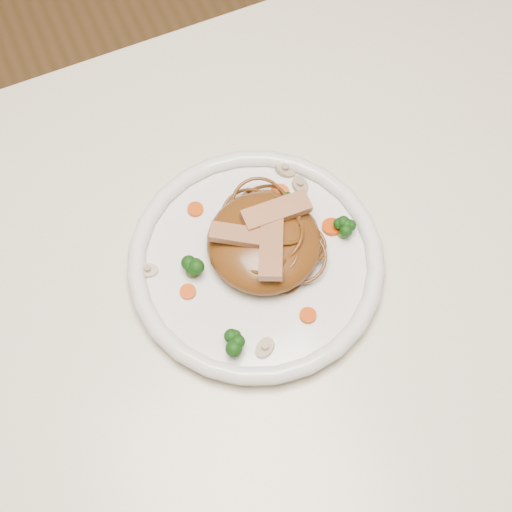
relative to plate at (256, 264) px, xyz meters
name	(u,v)px	position (x,y,z in m)	size (l,w,h in m)	color
ground	(247,447)	(-0.04, -0.04, -0.76)	(4.00, 4.00, 0.00)	brown
table	(241,341)	(-0.04, -0.04, -0.11)	(1.20, 0.80, 0.75)	beige
plate	(256,264)	(0.00, 0.00, 0.00)	(0.28, 0.28, 0.02)	white
noodle_mound	(264,242)	(0.01, 0.01, 0.03)	(0.13, 0.13, 0.04)	#5D3311
chicken_a	(276,211)	(0.04, 0.03, 0.05)	(0.08, 0.02, 0.01)	tan
chicken_b	(240,235)	(-0.01, 0.02, 0.05)	(0.06, 0.02, 0.01)	tan
chicken_c	(272,247)	(0.01, -0.01, 0.05)	(0.08, 0.02, 0.01)	tan
broccoli_0	(294,201)	(0.07, 0.05, 0.02)	(0.03, 0.03, 0.03)	#0E410D
broccoli_1	(191,267)	(-0.07, 0.02, 0.02)	(0.03, 0.03, 0.03)	#0E410D
broccoli_2	(232,343)	(-0.06, -0.08, 0.02)	(0.03, 0.03, 0.03)	#0E410D
broccoli_3	(345,227)	(0.10, -0.01, 0.02)	(0.03, 0.03, 0.03)	#0E410D
carrot_0	(280,193)	(0.06, 0.07, 0.01)	(0.02, 0.02, 0.01)	red
carrot_1	(188,292)	(-0.08, 0.00, 0.01)	(0.02, 0.02, 0.01)	red
carrot_2	(332,227)	(0.10, 0.00, 0.01)	(0.02, 0.02, 0.01)	red
carrot_3	(195,209)	(-0.04, 0.09, 0.01)	(0.02, 0.02, 0.01)	red
carrot_4	(308,315)	(0.02, -0.08, 0.01)	(0.02, 0.02, 0.01)	red
mushroom_0	(265,348)	(-0.03, -0.10, 0.01)	(0.02, 0.02, 0.01)	#BFB08F
mushroom_1	(300,185)	(0.09, 0.07, 0.01)	(0.02, 0.02, 0.01)	#BFB08F
mushroom_2	(148,270)	(-0.11, 0.04, 0.01)	(0.02, 0.02, 0.01)	#BFB08F
mushroom_3	(285,169)	(0.08, 0.09, 0.01)	(0.03, 0.03, 0.01)	#BFB08F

